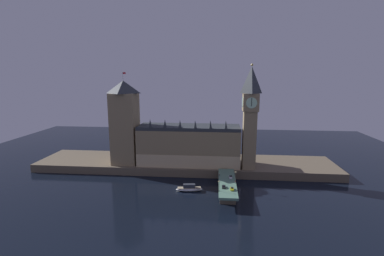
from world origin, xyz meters
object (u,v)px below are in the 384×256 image
(pedestrian_mid_walk, at_px, (235,182))
(boat_upstream, at_px, (189,188))
(street_lamp_mid, at_px, (236,175))
(car_southbound_lead, at_px, (232,189))
(car_southbound_trail, at_px, (231,177))
(pedestrian_far_rail, at_px, (220,175))
(street_lamp_near, at_px, (219,185))
(clock_tower, at_px, (250,114))
(victoria_tower, at_px, (125,122))
(car_northbound_trail, at_px, (224,187))

(pedestrian_mid_walk, xyz_separation_m, boat_upstream, (-27.22, 3.29, -6.49))
(pedestrian_mid_walk, distance_m, street_lamp_mid, 4.07)
(boat_upstream, bearing_deg, pedestrian_mid_walk, -6.89)
(car_southbound_lead, distance_m, boat_upstream, 28.86)
(car_southbound_trail, distance_m, pedestrian_far_rail, 7.25)
(car_southbound_trail, distance_m, street_lamp_near, 21.80)
(car_southbound_trail, bearing_deg, car_southbound_lead, -90.00)
(pedestrian_far_rail, bearing_deg, boat_upstream, -157.17)
(clock_tower, xyz_separation_m, car_southbound_trail, (-13.22, -25.22, -35.39))
(pedestrian_mid_walk, xyz_separation_m, street_lamp_near, (-9.37, -12.09, 2.89))
(boat_upstream, bearing_deg, clock_tower, 38.34)
(street_lamp_mid, bearing_deg, boat_upstream, 178.63)
(victoria_tower, distance_m, car_northbound_trail, 88.23)
(boat_upstream, bearing_deg, street_lamp_near, -40.75)
(pedestrian_far_rail, distance_m, street_lamp_mid, 12.90)
(victoria_tower, height_order, street_lamp_mid, victoria_tower)
(car_northbound_trail, bearing_deg, clock_tower, 66.37)
(pedestrian_mid_walk, bearing_deg, clock_tower, 71.86)
(clock_tower, xyz_separation_m, victoria_tower, (-88.36, 4.38, -7.52))
(clock_tower, distance_m, car_southbound_trail, 45.43)
(street_lamp_mid, bearing_deg, car_southbound_lead, -102.07)
(victoria_tower, bearing_deg, pedestrian_far_rail, -21.46)
(pedestrian_mid_walk, relative_size, pedestrian_far_rail, 0.94)
(car_northbound_trail, height_order, pedestrian_mid_walk, pedestrian_mid_walk)
(car_northbound_trail, distance_m, pedestrian_mid_walk, 9.68)
(car_southbound_lead, bearing_deg, boat_upstream, 152.47)
(clock_tower, height_order, victoria_tower, clock_tower)
(clock_tower, bearing_deg, pedestrian_mid_walk, -108.14)
(victoria_tower, distance_m, pedestrian_far_rail, 78.52)
(car_southbound_trail, distance_m, boat_upstream, 26.23)
(pedestrian_far_rail, bearing_deg, car_southbound_trail, -21.88)
(car_northbound_trail, height_order, car_southbound_trail, car_southbound_trail)
(clock_tower, distance_m, pedestrian_far_rail, 46.24)
(pedestrian_mid_walk, distance_m, street_lamp_near, 15.56)
(car_southbound_lead, bearing_deg, street_lamp_mid, 77.93)
(clock_tower, relative_size, pedestrian_mid_walk, 41.11)
(car_southbound_lead, height_order, street_lamp_near, street_lamp_near)
(clock_tower, xyz_separation_m, street_lamp_mid, (-10.58, -30.86, -32.10))
(car_southbound_lead, distance_m, pedestrian_mid_walk, 9.98)
(victoria_tower, bearing_deg, car_southbound_lead, -32.36)
(car_northbound_trail, relative_size, boat_upstream, 0.24)
(pedestrian_mid_walk, bearing_deg, pedestrian_far_rail, 129.25)
(street_lamp_mid, bearing_deg, pedestrian_far_rail, 138.29)
(car_southbound_lead, distance_m, street_lamp_near, 8.12)
(clock_tower, bearing_deg, car_southbound_lead, -107.00)
(pedestrian_far_rail, xyz_separation_m, street_lamp_mid, (9.37, -8.35, 3.02))
(car_southbound_trail, relative_size, pedestrian_far_rail, 2.36)
(clock_tower, xyz_separation_m, car_southbound_lead, (-13.22, -43.22, -35.40))
(clock_tower, xyz_separation_m, boat_upstream, (-38.19, -30.20, -41.68))
(car_northbound_trail, bearing_deg, boat_upstream, 153.42)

